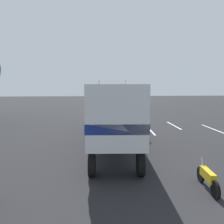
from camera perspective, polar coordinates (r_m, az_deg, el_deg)
The scene contains 7 objects.
ground_plane at distance 21.47m, azimuth -0.21°, elevation -4.24°, with size 120.00×120.00×0.00m, color #232326.
lane_stripe_near at distance 21.24m, azimuth 9.46°, elevation -4.44°, with size 4.40×0.16×0.01m, color silver.
lane_stripe_mid at distance 24.14m, azimuth 15.03°, elevation -3.22°, with size 4.40×0.16×0.01m, color silver.
lane_stripe_far at distance 23.49m, azimuth 23.65°, elevation -3.84°, with size 4.40×0.16×0.01m, color silver.
semi_truck at distance 15.50m, azimuth 0.34°, elevation 0.89°, with size 14.31×3.53×4.50m.
person_bystander at distance 17.47m, azimuth 7.70°, elevation -3.90°, with size 0.34×0.46×1.63m.
motorcycle at distance 10.16m, azimuth 22.59°, elevation -14.81°, with size 2.11×0.34×1.12m.
Camera 1 is at (-21.00, 1.71, 4.15)m, focal length 36.91 mm.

